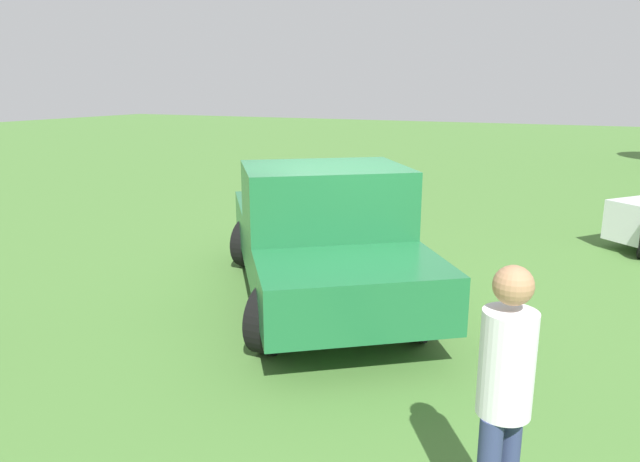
{
  "coord_description": "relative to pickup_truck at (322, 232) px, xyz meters",
  "views": [
    {
      "loc": [
        -6.6,
        -2.88,
        2.74
      ],
      "look_at": [
        0.06,
        0.32,
        0.9
      ],
      "focal_mm": 32.74,
      "sensor_mm": 36.0,
      "label": 1
    }
  ],
  "objects": [
    {
      "name": "person_bystander",
      "position": [
        -3.3,
        -2.77,
        0.08
      ],
      "size": [
        0.43,
        0.43,
        1.77
      ],
      "rotation": [
        0.0,
        0.0,
        4.26
      ],
      "color": "navy",
      "rests_on": "ground_plane"
    },
    {
      "name": "ground_plane",
      "position": [
        0.05,
        -0.25,
        -0.92
      ],
      "size": [
        80.0,
        80.0,
        0.0
      ],
      "primitive_type": "plane",
      "color": "#477533"
    },
    {
      "name": "pickup_truck",
      "position": [
        0.0,
        0.0,
        0.0
      ],
      "size": [
        5.06,
        4.45,
        1.79
      ],
      "rotation": [
        0.0,
        0.0,
        0.64
      ],
      "color": "black",
      "rests_on": "ground_plane"
    }
  ]
}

